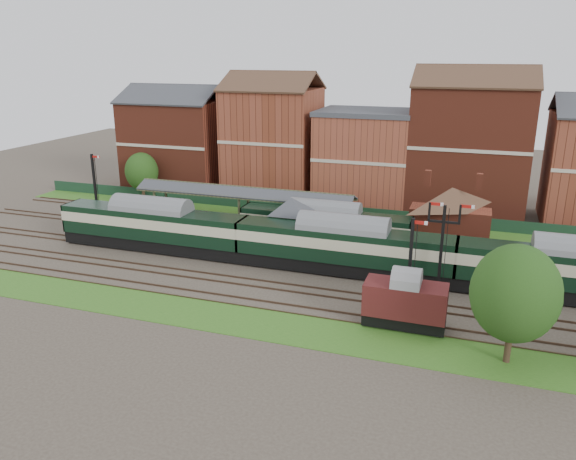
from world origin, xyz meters
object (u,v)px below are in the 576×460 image
(dmu_train, at_px, (343,246))
(platform_railcar, at_px, (325,225))
(signal_box, at_px, (291,225))
(goods_van_a, at_px, (405,302))
(semaphore_bracket, at_px, (442,245))

(dmu_train, xyz_separation_m, platform_railcar, (-3.51, 6.50, -0.27))
(signal_box, distance_m, goods_van_a, 17.92)
(semaphore_bracket, relative_size, platform_railcar, 0.45)
(platform_railcar, height_order, goods_van_a, platform_railcar)
(signal_box, xyz_separation_m, dmu_train, (6.11, -3.25, -0.49))
(dmu_train, distance_m, platform_railcar, 7.39)
(platform_railcar, bearing_deg, dmu_train, -61.65)
(goods_van_a, bearing_deg, dmu_train, 127.57)
(signal_box, xyz_separation_m, semaphore_bracket, (15.04, -5.75, 1.44))
(dmu_train, relative_size, platform_railcar, 3.36)
(signal_box, relative_size, semaphore_bracket, 0.73)
(semaphore_bracket, xyz_separation_m, goods_van_a, (-2.00, -6.50, -2.54))
(semaphore_bracket, height_order, goods_van_a, semaphore_bracket)
(semaphore_bracket, distance_m, dmu_train, 9.47)
(semaphore_bracket, bearing_deg, signal_box, 159.08)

